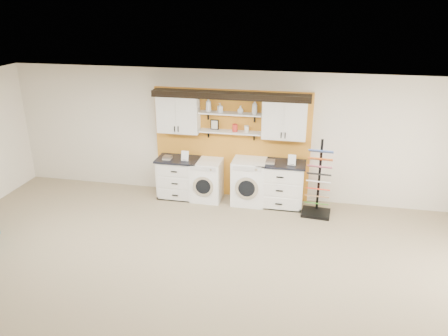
% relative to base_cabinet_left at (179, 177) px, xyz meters
% --- Properties ---
extents(floor, '(10.00, 10.00, 0.00)m').
position_rel_base_cabinet_left_xyz_m(floor, '(1.13, -3.64, -0.45)').
color(floor, gray).
rests_on(floor, ground).
extents(ceiling, '(10.00, 10.00, 0.00)m').
position_rel_base_cabinet_left_xyz_m(ceiling, '(1.13, -3.64, 2.35)').
color(ceiling, white).
rests_on(ceiling, wall_back).
extents(wall_back, '(10.00, 0.00, 10.00)m').
position_rel_base_cabinet_left_xyz_m(wall_back, '(1.13, 0.36, 0.95)').
color(wall_back, beige).
rests_on(wall_back, floor).
extents(accent_panel, '(3.40, 0.07, 2.40)m').
position_rel_base_cabinet_left_xyz_m(accent_panel, '(1.13, 0.32, 0.75)').
color(accent_panel, orange).
rests_on(accent_panel, wall_back).
extents(upper_cabinet_left, '(0.90, 0.35, 0.84)m').
position_rel_base_cabinet_left_xyz_m(upper_cabinet_left, '(-0.00, 0.15, 1.43)').
color(upper_cabinet_left, white).
rests_on(upper_cabinet_left, wall_back).
extents(upper_cabinet_right, '(0.90, 0.35, 0.84)m').
position_rel_base_cabinet_left_xyz_m(upper_cabinet_right, '(2.26, 0.15, 1.43)').
color(upper_cabinet_right, white).
rests_on(upper_cabinet_right, wall_back).
extents(shelf_lower, '(1.32, 0.28, 0.03)m').
position_rel_base_cabinet_left_xyz_m(shelf_lower, '(1.13, 0.16, 1.08)').
color(shelf_lower, white).
rests_on(shelf_lower, wall_back).
extents(shelf_upper, '(1.32, 0.28, 0.03)m').
position_rel_base_cabinet_left_xyz_m(shelf_upper, '(1.13, 0.16, 1.48)').
color(shelf_upper, white).
rests_on(shelf_upper, wall_back).
extents(crown_molding, '(3.30, 0.41, 0.13)m').
position_rel_base_cabinet_left_xyz_m(crown_molding, '(1.13, 0.17, 1.87)').
color(crown_molding, black).
rests_on(crown_molding, wall_back).
extents(picture_frame, '(0.18, 0.02, 0.22)m').
position_rel_base_cabinet_left_xyz_m(picture_frame, '(0.78, 0.21, 1.20)').
color(picture_frame, black).
rests_on(picture_frame, shelf_lower).
extents(canister_red, '(0.11, 0.11, 0.16)m').
position_rel_base_cabinet_left_xyz_m(canister_red, '(1.23, 0.16, 1.17)').
color(canister_red, red).
rests_on(canister_red, shelf_lower).
extents(canister_cream, '(0.10, 0.10, 0.14)m').
position_rel_base_cabinet_left_xyz_m(canister_cream, '(1.48, 0.16, 1.16)').
color(canister_cream, silver).
rests_on(canister_cream, shelf_lower).
extents(base_cabinet_left, '(0.92, 0.66, 0.91)m').
position_rel_base_cabinet_left_xyz_m(base_cabinet_left, '(0.00, 0.00, 0.00)').
color(base_cabinet_left, white).
rests_on(base_cabinet_left, floor).
extents(base_cabinet_right, '(1.00, 0.66, 0.98)m').
position_rel_base_cabinet_left_xyz_m(base_cabinet_right, '(2.26, -0.00, 0.04)').
color(base_cabinet_right, white).
rests_on(base_cabinet_right, floor).
extents(washer, '(0.64, 0.71, 0.90)m').
position_rel_base_cabinet_left_xyz_m(washer, '(0.65, -0.00, -0.00)').
color(washer, white).
rests_on(washer, floor).
extents(dryer, '(0.70, 0.71, 0.98)m').
position_rel_base_cabinet_left_xyz_m(dryer, '(1.58, -0.00, 0.04)').
color(dryer, white).
rests_on(dryer, floor).
extents(sample_rack, '(0.61, 0.52, 1.57)m').
position_rel_base_cabinet_left_xyz_m(sample_rack, '(3.03, -0.26, 0.06)').
color(sample_rack, black).
rests_on(sample_rack, floor).
extents(soap_bottle_a, '(0.13, 0.13, 0.31)m').
position_rel_base_cabinet_left_xyz_m(soap_bottle_a, '(0.66, 0.16, 1.65)').
color(soap_bottle_a, silver).
rests_on(soap_bottle_a, shelf_upper).
extents(soap_bottle_b, '(0.12, 0.12, 0.20)m').
position_rel_base_cabinet_left_xyz_m(soap_bottle_b, '(0.91, 0.16, 1.59)').
color(soap_bottle_b, silver).
rests_on(soap_bottle_b, shelf_upper).
extents(soap_bottle_c, '(0.17, 0.17, 0.16)m').
position_rel_base_cabinet_left_xyz_m(soap_bottle_c, '(1.34, 0.16, 1.57)').
color(soap_bottle_c, silver).
rests_on(soap_bottle_c, shelf_upper).
extents(soap_bottle_d, '(0.15, 0.15, 0.30)m').
position_rel_base_cabinet_left_xyz_m(soap_bottle_d, '(1.64, 0.16, 1.64)').
color(soap_bottle_d, silver).
rests_on(soap_bottle_d, shelf_upper).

